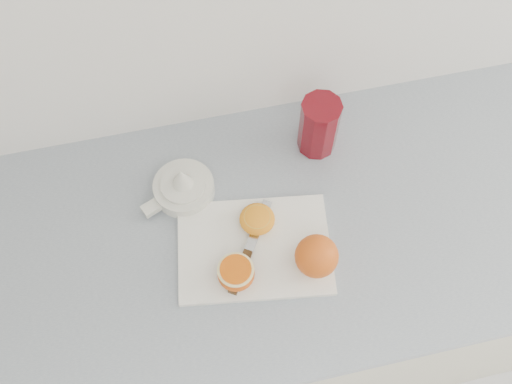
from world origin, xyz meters
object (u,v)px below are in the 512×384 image
half_orange (236,273)px  citrus_juicer (183,187)px  red_tumbler (319,127)px  counter (236,300)px  cutting_board (254,248)px

half_orange → citrus_juicer: citrus_juicer is taller
red_tumbler → counter: bearing=-143.1°
cutting_board → red_tumbler: (0.19, 0.22, 0.06)m
counter → half_orange: half_orange is taller
counter → red_tumbler: bearing=36.9°
citrus_juicer → red_tumbler: (0.31, 0.06, 0.04)m
citrus_juicer → red_tumbler: size_ratio=1.13×
citrus_juicer → red_tumbler: bearing=10.4°
cutting_board → red_tumbler: size_ratio=2.16×
counter → red_tumbler: size_ratio=18.10×
citrus_juicer → red_tumbler: 0.32m
counter → cutting_board: size_ratio=8.39×
counter → citrus_juicer: citrus_juicer is taller
counter → citrus_juicer: 0.49m
cutting_board → citrus_juicer: 0.20m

